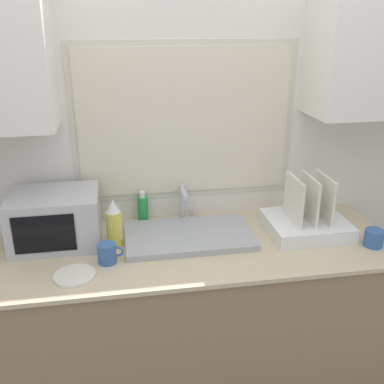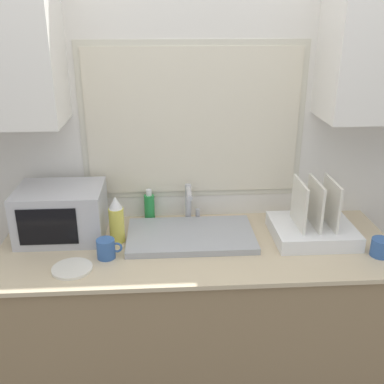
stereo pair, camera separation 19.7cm
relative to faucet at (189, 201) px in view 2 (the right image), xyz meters
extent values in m
cube|color=#8C7251|center=(0.02, -0.25, -0.58)|extent=(1.82, 0.67, 0.89)
cube|color=#C6B28E|center=(0.02, -0.25, -0.13)|extent=(1.85, 0.70, 0.02)
cube|color=silver|center=(0.02, 0.11, 0.27)|extent=(6.00, 0.06, 2.60)
cube|color=beige|center=(0.02, 0.08, 0.39)|extent=(1.12, 0.01, 0.79)
cube|color=beige|center=(0.02, 0.08, 0.39)|extent=(1.06, 0.01, 0.73)
cube|color=#9EA0A5|center=(0.00, -0.19, -0.10)|extent=(0.61, 0.36, 0.03)
cylinder|color=#B7B7BC|center=(0.00, 0.02, -0.02)|extent=(0.03, 0.03, 0.20)
cylinder|color=#B7B7BC|center=(0.00, -0.05, 0.06)|extent=(0.03, 0.15, 0.03)
cylinder|color=#B7B7BC|center=(0.05, 0.02, -0.09)|extent=(0.02, 0.02, 0.06)
cube|color=#B2B2B7|center=(-0.62, -0.12, 0.01)|extent=(0.40, 0.31, 0.25)
cube|color=black|center=(-0.65, -0.28, 0.01)|extent=(0.26, 0.01, 0.17)
cube|color=white|center=(0.58, -0.22, -0.08)|extent=(0.38, 0.34, 0.07)
cube|color=silver|center=(0.50, -0.22, 0.06)|extent=(0.01, 0.22, 0.22)
cube|color=silver|center=(0.58, -0.22, 0.06)|extent=(0.01, 0.22, 0.22)
cube|color=silver|center=(0.66, -0.22, 0.06)|extent=(0.01, 0.22, 0.22)
cylinder|color=#D8CC4C|center=(-0.35, -0.19, -0.03)|extent=(0.07, 0.07, 0.17)
cone|color=silver|center=(-0.35, -0.19, 0.08)|extent=(0.06, 0.06, 0.06)
cylinder|color=#268C3F|center=(-0.21, 0.03, -0.05)|extent=(0.05, 0.05, 0.14)
cylinder|color=white|center=(-0.21, 0.03, 0.04)|extent=(0.03, 0.03, 0.03)
cylinder|color=#335999|center=(-0.39, -0.35, -0.07)|extent=(0.08, 0.08, 0.09)
torus|color=#335999|center=(-0.34, -0.35, -0.07)|extent=(0.05, 0.01, 0.05)
cylinder|color=#335999|center=(0.83, -0.41, -0.08)|extent=(0.09, 0.09, 0.08)
cylinder|color=silver|center=(-0.52, -0.44, -0.11)|extent=(0.17, 0.17, 0.01)
camera|label=1|loc=(-0.32, -2.09, 0.90)|focal=42.00mm
camera|label=2|loc=(-0.12, -2.11, 0.90)|focal=42.00mm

